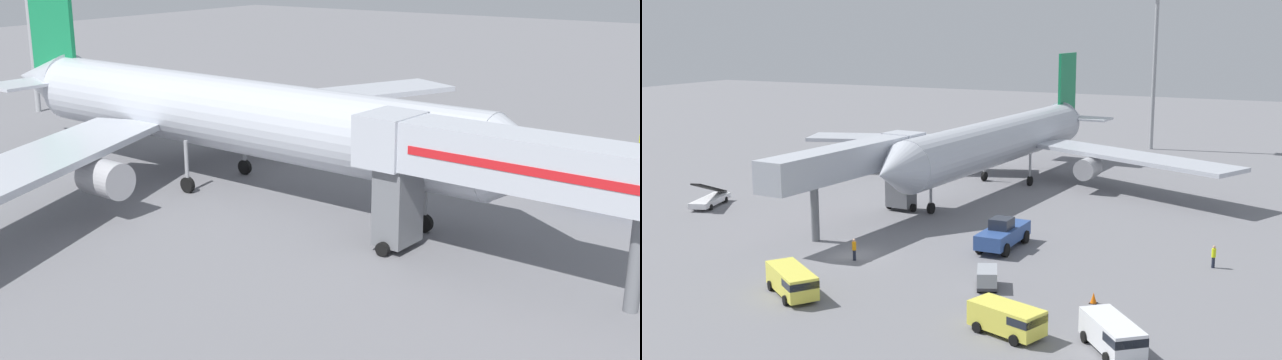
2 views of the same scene
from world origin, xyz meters
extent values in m
cylinder|color=#B7BCC6|center=(-0.48, 29.87, 5.21)|extent=(6.89, 38.00, 5.06)
cone|color=#B7BCC6|center=(-1.50, 8.75, 5.21)|extent=(5.17, 4.71, 4.96)
cone|color=#B7BCC6|center=(0.61, 52.22, 5.59)|extent=(5.14, 7.19, 4.81)
cube|color=#147A47|center=(0.52, 50.49, 10.27)|extent=(0.62, 5.48, 8.10)
cube|color=#B7BCC6|center=(3.53, 49.84, 5.84)|extent=(6.26, 4.27, 0.24)
cube|color=#B7BCC6|center=(-2.54, 50.14, 5.84)|extent=(6.26, 4.27, 0.24)
cube|color=#B7BCC6|center=(13.79, 32.90, 4.07)|extent=(25.15, 15.52, 0.44)
cube|color=#B7BCC6|center=(-14.38, 34.27, 4.07)|extent=(25.57, 13.46, 0.44)
cylinder|color=#A8A8AD|center=(9.44, 31.53, 2.63)|extent=(2.46, 3.12, 2.31)
cylinder|color=#A8A8AD|center=(-10.19, 32.48, 2.63)|extent=(2.46, 3.12, 2.31)
cylinder|color=gray|center=(-1.19, 15.14, 2.12)|extent=(0.28, 0.28, 3.14)
cylinder|color=black|center=(-1.19, 15.14, 0.55)|extent=(0.40, 1.12, 1.10)
cylinder|color=gray|center=(2.54, 31.99, 2.12)|extent=(0.28, 0.28, 3.14)
cylinder|color=black|center=(2.54, 31.99, 0.55)|extent=(0.40, 1.12, 1.10)
cylinder|color=gray|center=(-3.27, 32.27, 2.12)|extent=(0.28, 0.28, 3.14)
cylinder|color=black|center=(-3.27, 32.27, 0.55)|extent=(0.40, 1.12, 1.10)
cube|color=#B2B7C1|center=(-5.14, 5.94, 6.26)|extent=(4.22, 18.57, 2.70)
cube|color=red|center=(-6.65, 6.04, 6.26)|extent=(1.07, 15.44, 0.44)
cube|color=#B2B7C1|center=(-4.48, 15.72, 6.26)|extent=(3.63, 3.02, 2.84)
cube|color=#232833|center=(-4.40, 17.02, 6.51)|extent=(3.31, 0.46, 0.90)
cube|color=slate|center=(-4.52, 15.13, 2.65)|extent=(2.66, 1.97, 4.51)
cylinder|color=black|center=(-5.95, 15.22, 0.40)|extent=(0.35, 0.82, 0.80)
cylinder|color=black|center=(-3.10, 15.03, 0.40)|extent=(0.35, 0.82, 0.80)
cylinder|color=slate|center=(-5.38, 2.26, 2.45)|extent=(0.70, 0.70, 4.91)
cube|color=#2D4C8E|center=(9.80, 7.17, 1.14)|extent=(2.42, 6.77, 1.18)
cube|color=#232833|center=(9.80, 6.83, 2.18)|extent=(1.66, 1.82, 0.90)
cylinder|color=black|center=(10.88, 9.37, 0.55)|extent=(0.41, 1.10, 1.10)
cylinder|color=black|center=(8.66, 9.34, 0.55)|extent=(0.41, 1.10, 1.10)
cylinder|color=#1E2333|center=(26.16, 9.24, 0.42)|extent=(0.28, 0.28, 0.84)
cylinder|color=#93969B|center=(8.85, 64.87, 11.07)|extent=(0.56, 0.56, 22.13)
camera|label=1|loc=(-41.28, -4.84, 16.16)|focal=44.50mm
camera|label=2|loc=(34.18, -50.49, 18.12)|focal=44.32mm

